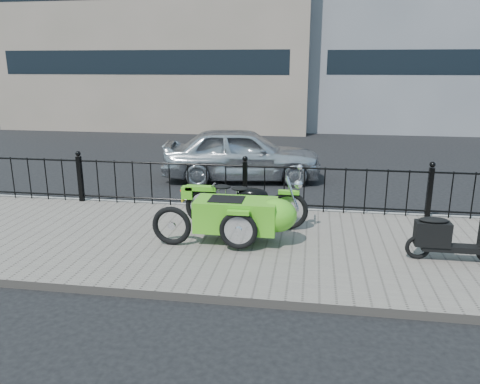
% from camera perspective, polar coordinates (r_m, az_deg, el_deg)
% --- Properties ---
extents(ground, '(120.00, 120.00, 0.00)m').
position_cam_1_polar(ground, '(8.25, -0.71, -5.47)').
color(ground, black).
rests_on(ground, ground).
extents(sidewalk, '(30.00, 3.80, 0.12)m').
position_cam_1_polar(sidewalk, '(7.77, -1.33, -6.35)').
color(sidewalk, '#6C635B').
rests_on(sidewalk, ground).
extents(curb, '(30.00, 0.10, 0.12)m').
position_cam_1_polar(curb, '(9.57, 0.73, -2.11)').
color(curb, gray).
rests_on(curb, ground).
extents(iron_fence, '(14.11, 0.11, 1.08)m').
position_cam_1_polar(iron_fence, '(9.29, 0.62, 0.74)').
color(iron_fence, black).
rests_on(iron_fence, sidewalk).
extents(motorcycle_sidecar, '(2.28, 1.48, 0.98)m').
position_cam_1_polar(motorcycle_sidecar, '(7.63, 1.00, -2.49)').
color(motorcycle_sidecar, black).
rests_on(motorcycle_sidecar, sidewalk).
extents(scooter, '(1.37, 0.40, 0.93)m').
position_cam_1_polar(scooter, '(7.51, 24.01, -5.09)').
color(scooter, black).
rests_on(scooter, sidewalk).
extents(spare_tire, '(0.64, 0.09, 0.64)m').
position_cam_1_polar(spare_tire, '(7.54, -8.33, -4.09)').
color(spare_tire, black).
rests_on(spare_tire, sidewalk).
extents(sedan_car, '(4.24, 2.18, 1.38)m').
position_cam_1_polar(sedan_car, '(12.10, 0.26, 4.67)').
color(sedan_car, '#B6B9BE').
rests_on(sedan_car, ground).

